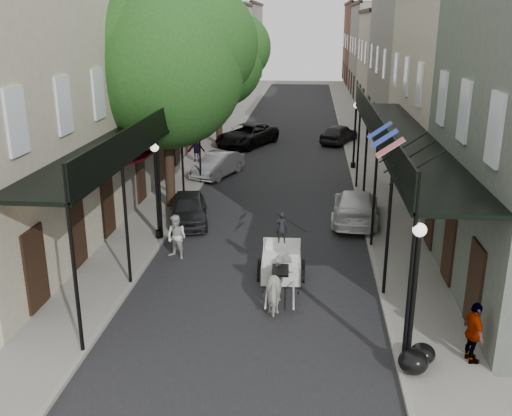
% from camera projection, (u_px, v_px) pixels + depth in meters
% --- Properties ---
extents(ground, '(140.00, 140.00, 0.00)m').
position_uv_depth(ground, '(247.00, 322.00, 16.08)').
color(ground, gray).
rests_on(ground, ground).
extents(road, '(8.00, 90.00, 0.01)m').
position_uv_depth(road, '(283.00, 160.00, 35.00)').
color(road, black).
rests_on(road, ground).
extents(sidewalk_left, '(2.20, 90.00, 0.12)m').
position_uv_depth(sidewalk_left, '(203.00, 157.00, 35.44)').
color(sidewalk_left, gray).
rests_on(sidewalk_left, ground).
extents(sidewalk_right, '(2.20, 90.00, 0.12)m').
position_uv_depth(sidewalk_right, '(366.00, 161.00, 34.52)').
color(sidewalk_right, gray).
rests_on(sidewalk_right, ground).
extents(building_row_left, '(5.00, 80.00, 10.50)m').
position_uv_depth(building_row_left, '(179.00, 61.00, 43.62)').
color(building_row_left, '#B5AD91').
rests_on(building_row_left, ground).
extents(building_row_right, '(5.00, 80.00, 10.50)m').
position_uv_depth(building_row_right, '(408.00, 62.00, 42.04)').
color(building_row_right, slate).
rests_on(building_row_right, ground).
extents(gallery_left, '(2.20, 18.05, 4.88)m').
position_uv_depth(gallery_left, '(143.00, 132.00, 21.86)').
color(gallery_left, black).
rests_on(gallery_left, sidewalk_left).
extents(gallery_right, '(2.20, 18.05, 4.88)m').
position_uv_depth(gallery_right, '(397.00, 137.00, 20.99)').
color(gallery_right, black).
rests_on(gallery_right, sidewalk_right).
extents(tree_near, '(7.31, 6.80, 9.63)m').
position_uv_depth(tree_near, '(175.00, 61.00, 24.08)').
color(tree_near, '#382619').
rests_on(tree_near, sidewalk_left).
extents(tree_far, '(6.45, 6.00, 8.61)m').
position_uv_depth(tree_far, '(224.00, 58.00, 37.53)').
color(tree_far, '#382619').
rests_on(tree_far, sidewalk_left).
extents(lamppost_right_near, '(0.32, 0.32, 3.71)m').
position_uv_depth(lamppost_right_near, '(413.00, 296.00, 13.18)').
color(lamppost_right_near, black).
rests_on(lamppost_right_near, sidewalk_right).
extents(lamppost_left, '(0.32, 0.32, 3.71)m').
position_uv_depth(lamppost_left, '(157.00, 190.00, 21.49)').
color(lamppost_left, black).
rests_on(lamppost_left, sidewalk_left).
extents(lamppost_right_far, '(0.32, 0.32, 3.71)m').
position_uv_depth(lamppost_right_far, '(355.00, 134.00, 32.10)').
color(lamppost_right_far, black).
rests_on(lamppost_right_far, sidewalk_right).
extents(horse, '(0.86, 1.79, 1.49)m').
position_uv_depth(horse, '(280.00, 284.00, 16.77)').
color(horse, silver).
rests_on(horse, ground).
extents(carriage, '(1.60, 2.24, 2.49)m').
position_uv_depth(carriage, '(282.00, 247.00, 18.90)').
color(carriage, black).
rests_on(carriage, ground).
extents(pedestrian_walking, '(0.96, 0.88, 1.60)m').
position_uv_depth(pedestrian_walking, '(177.00, 237.00, 20.23)').
color(pedestrian_walking, beige).
rests_on(pedestrian_walking, ground).
extents(pedestrian_sidewalk_left, '(1.14, 0.80, 1.60)m').
position_uv_depth(pedestrian_sidewalk_left, '(196.00, 148.00, 33.89)').
color(pedestrian_sidewalk_left, gray).
rests_on(pedestrian_sidewalk_left, sidewalk_left).
extents(pedestrian_sidewalk_right, '(0.53, 0.98, 1.58)m').
position_uv_depth(pedestrian_sidewalk_right, '(474.00, 333.00, 13.79)').
color(pedestrian_sidewalk_right, gray).
rests_on(pedestrian_sidewalk_right, sidewalk_right).
extents(car_left_near, '(2.25, 3.96, 1.27)m').
position_uv_depth(car_left_near, '(189.00, 209.00, 23.82)').
color(car_left_near, black).
rests_on(car_left_near, ground).
extents(car_left_mid, '(2.61, 4.16, 1.30)m').
position_uv_depth(car_left_mid, '(218.00, 165.00, 31.14)').
color(car_left_mid, '#9A9A9F').
rests_on(car_left_mid, ground).
extents(car_left_far, '(4.46, 5.86, 1.48)m').
position_uv_depth(car_left_far, '(247.00, 135.00, 38.80)').
color(car_left_far, black).
rests_on(car_left_far, ground).
extents(car_right_near, '(2.31, 4.78, 1.34)m').
position_uv_depth(car_right_near, '(356.00, 206.00, 24.06)').
color(car_right_near, silver).
rests_on(car_right_near, ground).
extents(car_right_far, '(3.07, 4.25, 1.35)m').
position_uv_depth(car_right_far, '(339.00, 134.00, 39.60)').
color(car_right_far, black).
rests_on(car_right_far, ground).
extents(trash_bags, '(0.96, 1.11, 0.60)m').
position_uv_depth(trash_bags, '(417.00, 359.00, 13.64)').
color(trash_bags, black).
rests_on(trash_bags, sidewalk_right).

